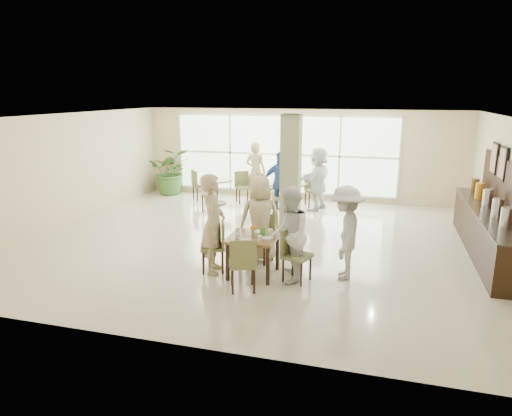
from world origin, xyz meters
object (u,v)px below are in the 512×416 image
(round_table_right, at_px, (287,188))
(potted_plant, at_px, (171,171))
(teen_far, at_px, (260,219))
(adult_b, at_px, (318,179))
(teen_standing, at_px, (345,233))
(adult_a, at_px, (280,183))
(main_table, at_px, (253,242))
(teen_right, at_px, (289,235))
(round_table_left, at_px, (216,186))
(adult_standing, at_px, (256,172))
(teen_left, at_px, (213,224))
(buffet_counter, at_px, (487,228))

(round_table_right, height_order, potted_plant, potted_plant)
(teen_far, height_order, adult_b, adult_b)
(potted_plant, relative_size, teen_standing, 0.89)
(round_table_right, bearing_deg, adult_a, -92.56)
(main_table, bearing_deg, teen_right, -6.31)
(round_table_left, relative_size, adult_standing, 0.54)
(potted_plant, height_order, adult_b, adult_b)
(teen_far, bearing_deg, teen_left, 25.50)
(round_table_left, height_order, round_table_right, same)
(teen_far, bearing_deg, buffet_counter, 175.18)
(teen_standing, distance_m, adult_b, 5.00)
(round_table_right, bearing_deg, teen_right, -77.64)
(buffet_counter, height_order, teen_right, buffet_counter)
(teen_standing, relative_size, adult_a, 0.98)
(adult_a, distance_m, adult_b, 1.24)
(teen_far, xyz_separation_m, adult_a, (-0.41, 3.59, 0.02))
(round_table_right, distance_m, teen_standing, 5.23)
(round_table_left, distance_m, teen_left, 5.45)
(main_table, height_order, adult_standing, adult_standing)
(round_table_right, relative_size, teen_far, 0.69)
(round_table_left, xyz_separation_m, teen_far, (2.53, -4.29, 0.31))
(buffet_counter, height_order, adult_b, buffet_counter)
(main_table, xyz_separation_m, teen_left, (-0.76, -0.03, 0.29))
(adult_standing, bearing_deg, teen_right, 120.76)
(potted_plant, xyz_separation_m, adult_b, (4.97, -0.79, 0.14))
(potted_plant, relative_size, teen_left, 0.82)
(adult_standing, bearing_deg, main_table, 114.90)
(buffet_counter, distance_m, adult_standing, 6.79)
(round_table_right, distance_m, adult_b, 0.95)
(buffet_counter, xyz_separation_m, adult_a, (-4.85, 1.98, 0.32))
(main_table, bearing_deg, round_table_left, 117.26)
(main_table, bearing_deg, round_table_right, 95.14)
(teen_right, xyz_separation_m, adult_b, (-0.24, 5.27, 0.04))
(round_table_left, bearing_deg, buffet_counter, -20.99)
(teen_right, relative_size, adult_b, 0.95)
(potted_plant, bearing_deg, buffet_counter, -21.93)
(main_table, distance_m, teen_right, 0.71)
(potted_plant, height_order, teen_left, teen_left)
(buffet_counter, xyz_separation_m, adult_standing, (-5.91, 3.32, 0.37))
(teen_left, xyz_separation_m, adult_a, (0.27, 4.41, -0.06))
(round_table_right, xyz_separation_m, potted_plant, (-4.07, 0.86, 0.17))
(adult_a, bearing_deg, buffet_counter, -19.46)
(teen_left, bearing_deg, potted_plant, 19.49)
(potted_plant, xyz_separation_m, teen_far, (4.45, -5.19, 0.09))
(main_table, relative_size, teen_right, 0.52)
(teen_left, distance_m, adult_b, 5.36)
(teen_left, bearing_deg, main_table, -100.63)
(buffet_counter, height_order, teen_standing, buffet_counter)
(main_table, xyz_separation_m, potted_plant, (-4.53, 5.98, 0.12))
(buffet_counter, xyz_separation_m, teen_right, (-3.68, -2.48, 0.31))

